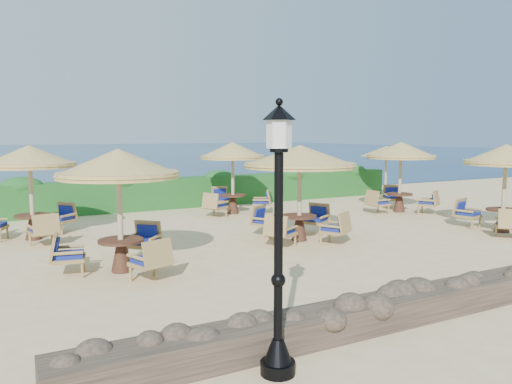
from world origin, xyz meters
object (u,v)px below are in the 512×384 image
at_px(cafe_set_1, 300,173).
at_px(cafe_set_2, 505,172).
at_px(cafe_set_3, 30,175).
at_px(extra_parasol, 386,151).
at_px(cafe_set_4, 233,165).
at_px(lamp_post, 278,252).
at_px(cafe_set_0, 119,186).
at_px(cafe_set_5, 401,163).

relative_size(cafe_set_1, cafe_set_2, 1.16).
xyz_separation_m(cafe_set_1, cafe_set_3, (-6.57, 3.57, -0.07)).
distance_m(extra_parasol, cafe_set_4, 7.81).
distance_m(lamp_post, cafe_set_2, 11.50).
distance_m(extra_parasol, cafe_set_1, 9.86).
height_order(cafe_set_0, cafe_set_1, same).
distance_m(lamp_post, extra_parasol, 17.41).
height_order(cafe_set_3, cafe_set_5, same).
distance_m(cafe_set_2, cafe_set_3, 13.77).
distance_m(lamp_post, cafe_set_4, 12.55).
bearing_deg(cafe_set_4, cafe_set_3, -167.27).
relative_size(cafe_set_2, cafe_set_3, 0.98).
relative_size(cafe_set_0, cafe_set_5, 0.99).
bearing_deg(extra_parasol, cafe_set_5, -123.97).
distance_m(cafe_set_1, cafe_set_4, 5.14).
distance_m(extra_parasol, cafe_set_5, 3.65).
distance_m(cafe_set_0, cafe_set_1, 5.19).
xyz_separation_m(cafe_set_0, cafe_set_3, (-1.45, 4.45, -0.03)).
height_order(cafe_set_1, cafe_set_5, same).
relative_size(extra_parasol, cafe_set_5, 0.87).
distance_m(cafe_set_4, cafe_set_5, 6.32).
bearing_deg(cafe_set_4, lamp_post, -112.53).
bearing_deg(cafe_set_4, extra_parasol, 3.01).
bearing_deg(cafe_set_2, extra_parasol, 74.40).
bearing_deg(lamp_post, cafe_set_0, 96.84).
height_order(extra_parasol, cafe_set_0, cafe_set_0).
relative_size(cafe_set_0, cafe_set_4, 0.99).
relative_size(cafe_set_3, cafe_set_5, 0.98).
xyz_separation_m(extra_parasol, cafe_set_1, (-8.15, -5.54, -0.27)).
height_order(cafe_set_1, cafe_set_4, same).
xyz_separation_m(cafe_set_2, cafe_set_3, (-12.66, 5.43, 0.02)).
distance_m(extra_parasol, cafe_set_0, 14.75).
bearing_deg(cafe_set_2, cafe_set_3, 156.79).
distance_m(lamp_post, cafe_set_5, 13.88).
bearing_deg(cafe_set_2, cafe_set_0, 175.04).
bearing_deg(cafe_set_4, cafe_set_5, -24.33).
bearing_deg(cafe_set_1, cafe_set_5, 22.43).
bearing_deg(extra_parasol, lamp_post, -136.40).
bearing_deg(cafe_set_3, lamp_post, -78.05).
bearing_deg(extra_parasol, cafe_set_3, -172.36).
height_order(lamp_post, cafe_set_5, lamp_post).
xyz_separation_m(cafe_set_1, cafe_set_5, (6.12, 2.53, -0.05)).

